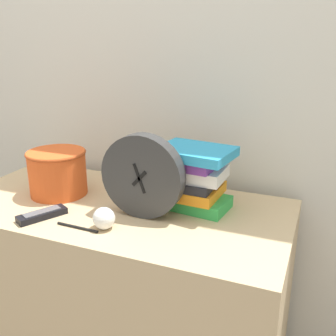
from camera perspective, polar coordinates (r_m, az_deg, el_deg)
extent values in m
cube|color=silver|center=(1.55, -1.44, 15.49)|extent=(6.00, 0.04, 2.40)
cube|color=tan|center=(1.53, -6.76, -18.11)|extent=(1.15, 0.57, 0.74)
cylinder|color=#333333|center=(1.21, -3.67, -1.17)|extent=(0.27, 0.05, 0.27)
cylinder|color=silver|center=(1.20, -3.97, -1.39)|extent=(0.24, 0.01, 0.24)
cube|color=black|center=(1.19, -4.16, -1.52)|extent=(0.05, 0.01, 0.06)
cube|color=black|center=(1.19, -4.16, -1.52)|extent=(0.04, 0.01, 0.09)
cylinder|color=black|center=(1.19, -4.16, -1.52)|extent=(0.01, 0.01, 0.01)
cube|color=green|center=(1.31, 3.93, -4.91)|extent=(0.23, 0.16, 0.04)
cube|color=orange|center=(1.32, 3.17, -3.13)|extent=(0.21, 0.19, 0.03)
cube|color=#232328|center=(1.30, 2.76, -1.86)|extent=(0.19, 0.17, 0.03)
cube|color=white|center=(1.29, 3.21, -0.50)|extent=(0.23, 0.15, 0.04)
cube|color=#7A3899|center=(1.27, 3.17, 0.95)|extent=(0.19, 0.16, 0.03)
cube|color=#2D9ED1|center=(1.25, 3.91, 2.27)|extent=(0.26, 0.21, 0.03)
cylinder|color=#E05623|center=(1.46, -15.73, -0.66)|extent=(0.20, 0.20, 0.16)
torus|color=#B3451C|center=(1.44, -15.98, 2.13)|extent=(0.21, 0.21, 0.01)
cube|color=black|center=(1.30, -17.80, -6.49)|extent=(0.11, 0.16, 0.02)
cube|color=#59595E|center=(1.30, -17.85, -6.03)|extent=(0.08, 0.12, 0.00)
sphere|color=white|center=(1.18, -9.29, -7.22)|extent=(0.07, 0.07, 0.07)
cylinder|color=black|center=(1.21, -13.00, -8.38)|extent=(0.14, 0.01, 0.01)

